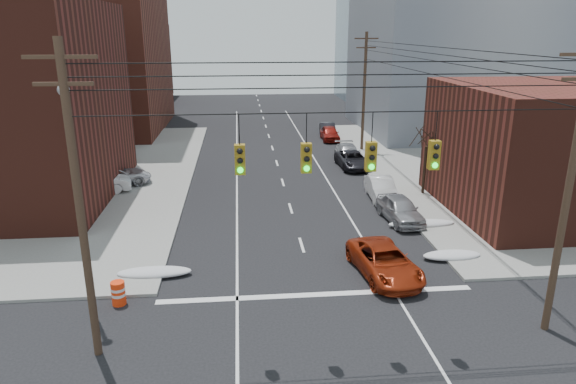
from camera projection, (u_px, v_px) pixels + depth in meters
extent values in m
cube|color=#502118|center=(95.00, 63.00, 82.50)|extent=(22.00, 18.00, 12.00)
cube|color=gray|center=(466.00, 17.00, 56.44)|extent=(22.00, 20.00, 25.00)
cube|color=gray|center=(408.00, 31.00, 81.74)|extent=(20.00, 18.00, 22.00)
cylinder|color=#473323|center=(80.00, 210.00, 16.89)|extent=(0.28, 0.28, 11.00)
cube|color=#473323|center=(60.00, 57.00, 15.40)|extent=(2.20, 0.12, 0.12)
cube|color=#473323|center=(64.00, 84.00, 15.65)|extent=(1.80, 0.12, 0.12)
cylinder|color=#473323|center=(567.00, 195.00, 18.43)|extent=(0.28, 0.28, 11.00)
cylinder|color=#473323|center=(364.00, 93.00, 47.84)|extent=(0.28, 0.28, 11.00)
cube|color=#473323|center=(366.00, 38.00, 46.36)|extent=(2.20, 0.12, 0.12)
cube|color=#473323|center=(366.00, 48.00, 46.60)|extent=(1.80, 0.12, 0.12)
cylinder|color=black|center=(337.00, 113.00, 16.72)|extent=(17.00, 0.04, 0.04)
cylinder|color=black|center=(239.00, 129.00, 16.58)|extent=(0.03, 0.03, 1.00)
cube|color=olive|center=(240.00, 159.00, 16.89)|extent=(0.35, 0.30, 1.00)
sphere|color=black|center=(240.00, 151.00, 16.63)|extent=(0.20, 0.20, 0.20)
sphere|color=black|center=(240.00, 161.00, 16.73)|extent=(0.20, 0.20, 0.20)
sphere|color=#0CE526|center=(240.00, 170.00, 16.82)|extent=(0.20, 0.20, 0.20)
cylinder|color=black|center=(306.00, 128.00, 16.78)|extent=(0.03, 0.03, 1.00)
cube|color=olive|center=(306.00, 158.00, 17.09)|extent=(0.35, 0.30, 1.00)
sphere|color=black|center=(307.00, 150.00, 16.83)|extent=(0.20, 0.20, 0.20)
sphere|color=black|center=(307.00, 159.00, 16.93)|extent=(0.20, 0.20, 0.20)
sphere|color=#0CE526|center=(307.00, 169.00, 17.02)|extent=(0.20, 0.20, 0.20)
cylinder|color=black|center=(372.00, 127.00, 16.98)|extent=(0.03, 0.03, 1.00)
cube|color=olive|center=(371.00, 156.00, 17.29)|extent=(0.35, 0.30, 1.00)
sphere|color=black|center=(373.00, 148.00, 17.03)|extent=(0.20, 0.20, 0.20)
sphere|color=black|center=(372.00, 158.00, 17.12)|extent=(0.20, 0.20, 0.20)
sphere|color=#0CE526|center=(372.00, 167.00, 17.22)|extent=(0.20, 0.20, 0.20)
cylinder|color=black|center=(437.00, 126.00, 17.18)|extent=(0.03, 0.03, 1.00)
cube|color=olive|center=(434.00, 155.00, 17.49)|extent=(0.35, 0.30, 1.00)
sphere|color=black|center=(437.00, 147.00, 17.23)|extent=(0.20, 0.20, 0.20)
sphere|color=black|center=(436.00, 156.00, 17.32)|extent=(0.20, 0.20, 0.20)
sphere|color=#0CE526|center=(435.00, 165.00, 17.42)|extent=(0.20, 0.20, 0.20)
cylinder|color=gray|center=(79.00, 209.00, 19.95)|extent=(0.18, 0.18, 9.00)
sphere|color=gray|center=(63.00, 90.00, 18.55)|extent=(0.44, 0.44, 0.44)
cylinder|color=black|center=(424.00, 171.00, 35.80)|extent=(0.20, 0.20, 3.50)
cylinder|color=black|center=(432.00, 138.00, 35.24)|extent=(0.27, 0.82, 1.19)
cylinder|color=black|center=(427.00, 135.00, 35.63)|extent=(1.17, 0.54, 1.38)
cylinder|color=black|center=(418.00, 135.00, 35.72)|extent=(1.44, 1.00, 1.48)
cylinder|color=black|center=(421.00, 138.00, 35.11)|extent=(0.17, 0.84, 1.19)
cylinder|color=black|center=(423.00, 138.00, 34.63)|extent=(0.82, 0.99, 1.40)
cylinder|color=black|center=(433.00, 139.00, 34.26)|extent=(1.74, 0.21, 1.43)
cylinder|color=black|center=(433.00, 139.00, 34.91)|extent=(0.48, 0.73, 1.20)
ellipsoid|color=silver|center=(154.00, 272.00, 24.28)|extent=(3.50, 1.08, 0.42)
ellipsoid|color=silver|center=(452.00, 255.00, 26.10)|extent=(3.00, 1.08, 0.42)
ellipsoid|color=silver|center=(421.00, 224.00, 30.37)|extent=(4.00, 1.08, 0.42)
imported|color=maroon|center=(385.00, 262.00, 24.23)|extent=(3.00, 5.40, 1.43)
imported|color=#A0A0A5|center=(400.00, 209.00, 31.13)|extent=(2.21, 4.68, 1.55)
imported|color=silver|center=(381.00, 189.00, 35.22)|extent=(1.80, 4.59, 1.49)
imported|color=black|center=(353.00, 160.00, 43.23)|extent=(2.47, 5.03, 1.37)
imported|color=#9D9DA1|center=(348.00, 153.00, 45.56)|extent=(2.04, 4.86, 1.40)
imported|color=maroon|center=(330.00, 133.00, 53.93)|extent=(1.86, 4.38, 1.48)
imported|color=black|center=(328.00, 130.00, 55.92)|extent=(1.81, 4.48, 1.45)
imported|color=silver|center=(96.00, 182.00, 36.09)|extent=(4.91, 2.52, 1.54)
imported|color=silver|center=(117.00, 176.00, 37.95)|extent=(5.41, 3.57, 1.38)
imported|color=black|center=(38.00, 198.00, 33.15)|extent=(4.58, 3.24, 1.23)
imported|color=#9E9EA3|center=(62.00, 157.00, 43.24)|extent=(4.47, 1.85, 1.51)
cylinder|color=#FF350D|center=(118.00, 293.00, 21.72)|extent=(0.77, 0.77, 1.05)
cylinder|color=white|center=(118.00, 289.00, 21.65)|extent=(0.79, 0.79, 0.13)
cylinder|color=white|center=(119.00, 294.00, 21.73)|extent=(0.79, 0.79, 0.13)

